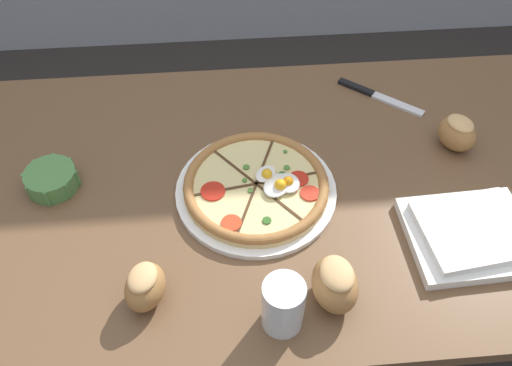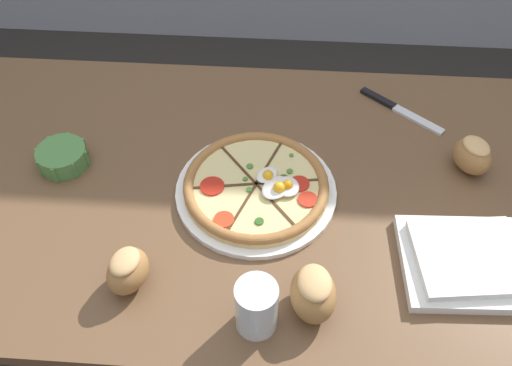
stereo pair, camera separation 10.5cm
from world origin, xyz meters
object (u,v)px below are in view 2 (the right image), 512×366
(ramekin_bowl, at_px, (62,157))
(pizza, at_px, (257,187))
(bread_piece_near, at_px, (128,270))
(bread_piece_mid, at_px, (472,155))
(water_glass, at_px, (256,309))
(dining_table, at_px, (246,213))
(bread_piece_far, at_px, (313,293))
(napkin_folded, at_px, (467,261))
(knife_main, at_px, (400,110))

(ramekin_bowl, bearing_deg, pizza, -7.37)
(ramekin_bowl, xyz_separation_m, bread_piece_near, (0.20, -0.27, 0.02))
(bread_piece_mid, height_order, water_glass, water_glass)
(pizza, bearing_deg, dining_table, 140.42)
(pizza, xyz_separation_m, bread_piece_far, (0.11, -0.24, 0.03))
(bread_piece_near, relative_size, bread_piece_far, 0.94)
(napkin_folded, relative_size, bread_piece_near, 2.30)
(knife_main, relative_size, water_glass, 1.72)
(napkin_folded, xyz_separation_m, bread_piece_mid, (0.05, 0.24, 0.02))
(bread_piece_far, height_order, water_glass, water_glass)
(dining_table, relative_size, napkin_folded, 6.84)
(dining_table, height_order, pizza, pizza)
(ramekin_bowl, height_order, napkin_folded, ramekin_bowl)
(pizza, height_order, water_glass, water_glass)
(dining_table, bearing_deg, napkin_folded, -21.91)
(ramekin_bowl, bearing_deg, bread_piece_far, -29.90)
(knife_main, bearing_deg, bread_piece_near, -97.90)
(bread_piece_far, distance_m, knife_main, 0.55)
(water_glass, bearing_deg, pizza, 93.83)
(napkin_folded, bearing_deg, dining_table, 158.09)
(pizza, height_order, bread_piece_far, bread_piece_far)
(napkin_folded, distance_m, bread_piece_near, 0.59)
(dining_table, bearing_deg, ramekin_bowl, 174.99)
(pizza, distance_m, bread_piece_far, 0.27)
(dining_table, xyz_separation_m, bread_piece_near, (-0.18, -0.24, 0.13))
(bread_piece_near, xyz_separation_m, bread_piece_far, (0.31, -0.03, 0.01))
(bread_piece_near, distance_m, knife_main, 0.71)
(bread_piece_mid, xyz_separation_m, bread_piece_far, (-0.32, -0.34, 0.01))
(ramekin_bowl, bearing_deg, water_glass, -37.97)
(ramekin_bowl, xyz_separation_m, napkin_folded, (0.78, -0.20, -0.01))
(napkin_folded, height_order, bread_piece_far, bread_piece_far)
(bread_piece_near, xyz_separation_m, knife_main, (0.51, 0.48, -0.04))
(ramekin_bowl, distance_m, bread_piece_near, 0.34)
(pizza, height_order, ramekin_bowl, pizza)
(napkin_folded, height_order, water_glass, water_glass)
(napkin_folded, xyz_separation_m, knife_main, (-0.07, 0.41, -0.01))
(ramekin_bowl, height_order, water_glass, water_glass)
(napkin_folded, relative_size, bread_piece_mid, 2.21)
(pizza, height_order, knife_main, pizza)
(bread_piece_near, relative_size, knife_main, 0.57)
(knife_main, bearing_deg, napkin_folded, -41.26)
(napkin_folded, bearing_deg, water_glass, -159.69)
(pizza, distance_m, bread_piece_mid, 0.44)
(pizza, height_order, napkin_folded, pizza)
(dining_table, height_order, water_glass, water_glass)
(bread_piece_near, distance_m, water_glass, 0.23)
(bread_piece_mid, bearing_deg, pizza, -167.39)
(bread_piece_mid, distance_m, knife_main, 0.21)
(bread_piece_near, bearing_deg, bread_piece_far, -4.59)
(dining_table, relative_size, water_glass, 15.36)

